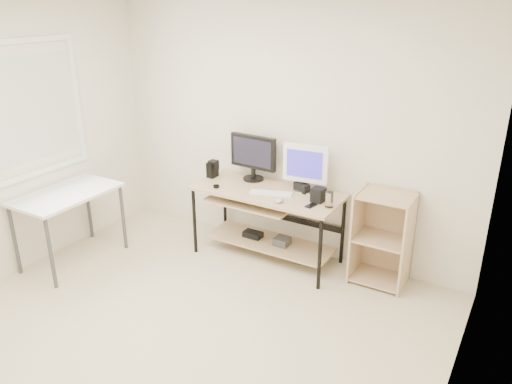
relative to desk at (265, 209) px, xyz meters
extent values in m
cube|color=beige|center=(0.03, -1.66, -0.54)|extent=(4.00, 4.00, 0.01)
cube|color=silver|center=(0.03, 0.34, 0.76)|extent=(4.00, 0.01, 2.60)
cube|color=silver|center=(2.03, -1.66, 0.76)|extent=(0.01, 4.00, 2.60)
cube|color=white|center=(-1.96, -1.06, 1.01)|extent=(0.01, 1.00, 1.20)
cube|color=tan|center=(0.03, -0.01, 0.20)|extent=(1.50, 0.65, 0.03)
cube|color=tan|center=(-0.12, -0.06, 0.08)|extent=(0.90, 0.49, 0.02)
cube|color=tan|center=(0.03, 0.04, -0.39)|extent=(1.35, 0.46, 0.02)
cube|color=black|center=(-0.17, -0.06, 0.10)|extent=(0.33, 0.22, 0.01)
cylinder|color=black|center=(0.08, -0.11, 0.10)|extent=(0.14, 0.01, 0.01)
cube|color=#3D3D3F|center=(0.18, 0.04, -0.34)|extent=(0.15, 0.15, 0.08)
cube|color=black|center=(-0.17, 0.04, -0.35)|extent=(0.20, 0.12, 0.06)
cylinder|color=black|center=(-0.68, -0.29, -0.18)|extent=(0.04, 0.04, 0.72)
cylinder|color=black|center=(-0.68, 0.28, -0.18)|extent=(0.04, 0.04, 0.72)
cylinder|color=black|center=(0.74, -0.29, -0.18)|extent=(0.04, 0.04, 0.72)
cylinder|color=black|center=(0.74, 0.28, -0.18)|extent=(0.04, 0.04, 0.72)
cube|color=white|center=(-1.65, -1.06, 0.20)|extent=(0.60, 1.00, 0.03)
cylinder|color=#3D3D3F|center=(-1.91, -1.52, -0.18)|extent=(0.04, 0.04, 0.72)
cylinder|color=#3D3D3F|center=(-1.91, -0.60, -0.18)|extent=(0.04, 0.04, 0.72)
cylinder|color=#3D3D3F|center=(-1.39, -1.52, -0.18)|extent=(0.04, 0.04, 0.72)
cylinder|color=#3D3D3F|center=(-1.39, -0.60, -0.18)|extent=(0.04, 0.04, 0.72)
cube|color=tan|center=(0.94, 0.12, -0.09)|extent=(0.02, 0.40, 0.90)
cube|color=tan|center=(1.42, 0.12, -0.09)|extent=(0.02, 0.40, 0.90)
cube|color=tan|center=(1.18, 0.31, -0.09)|extent=(0.50, 0.02, 0.90)
cube|color=tan|center=(1.18, 0.12, -0.50)|extent=(0.46, 0.38, 0.02)
cube|color=tan|center=(1.18, 0.12, -0.09)|extent=(0.46, 0.38, 0.02)
cube|color=tan|center=(1.18, 0.12, 0.34)|extent=(0.46, 0.38, 0.02)
cylinder|color=black|center=(-0.25, 0.19, 0.22)|extent=(0.22, 0.22, 0.02)
cylinder|color=black|center=(-0.25, 0.19, 0.29)|extent=(0.05, 0.05, 0.11)
cube|color=black|center=(-0.25, 0.19, 0.52)|extent=(0.52, 0.08, 0.35)
cube|color=black|center=(-0.25, 0.16, 0.52)|extent=(0.44, 0.02, 0.28)
cube|color=silver|center=(0.35, 0.16, 0.22)|extent=(0.16, 0.14, 0.01)
cylinder|color=silver|center=(0.35, 0.16, 0.27)|extent=(0.04, 0.04, 0.09)
cube|color=white|center=(0.35, 0.16, 0.50)|extent=(0.45, 0.09, 0.38)
cube|color=#342AB6|center=(0.35, 0.13, 0.50)|extent=(0.38, 0.05, 0.30)
cube|color=white|center=(0.10, -0.07, 0.22)|extent=(0.43, 0.23, 0.01)
ellipsoid|color=#B7B7BD|center=(0.26, -0.21, 0.23)|extent=(0.12, 0.14, 0.04)
cube|color=black|center=(0.33, 0.14, 0.25)|extent=(0.19, 0.14, 0.09)
cube|color=black|center=(-0.67, 0.06, 0.25)|extent=(0.08, 0.08, 0.07)
cube|color=black|center=(-0.67, 0.06, 0.34)|extent=(0.09, 0.09, 0.11)
cube|color=black|center=(0.58, -0.02, 0.28)|extent=(0.12, 0.12, 0.14)
cube|color=black|center=(-0.67, 0.01, 0.29)|extent=(0.09, 0.06, 0.16)
cylinder|color=black|center=(-0.46, -0.20, 0.22)|extent=(0.08, 0.08, 0.03)
cube|color=black|center=(0.56, -0.15, 0.22)|extent=(0.09, 0.13, 0.01)
cylinder|color=#A97E4C|center=(0.72, -0.09, 0.21)|extent=(0.11, 0.11, 0.01)
cylinder|color=white|center=(0.72, -0.09, 0.29)|extent=(0.09, 0.09, 0.14)
camera|label=1|loc=(2.26, -4.04, 2.03)|focal=35.00mm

